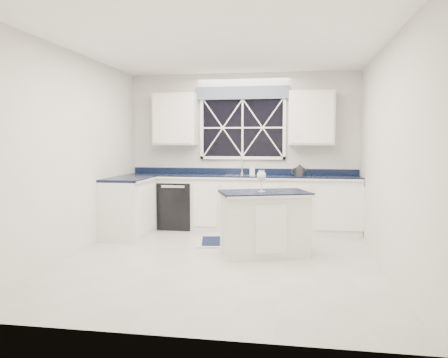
% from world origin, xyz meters
% --- Properties ---
extents(ground, '(4.50, 4.50, 0.00)m').
position_xyz_m(ground, '(0.00, 0.00, 0.00)').
color(ground, '#AEAFAA').
rests_on(ground, ground).
extents(back_wall, '(4.00, 0.10, 2.70)m').
position_xyz_m(back_wall, '(0.00, 2.25, 1.35)').
color(back_wall, beige).
rests_on(back_wall, ground).
extents(base_cabinets, '(3.99, 1.60, 0.90)m').
position_xyz_m(base_cabinets, '(-0.33, 1.78, 0.45)').
color(base_cabinets, white).
rests_on(base_cabinets, ground).
extents(countertop, '(3.98, 0.64, 0.04)m').
position_xyz_m(countertop, '(0.00, 1.95, 0.92)').
color(countertop, black).
rests_on(countertop, base_cabinets).
extents(dishwasher, '(0.60, 0.58, 0.82)m').
position_xyz_m(dishwasher, '(-1.10, 1.95, 0.41)').
color(dishwasher, black).
rests_on(dishwasher, ground).
extents(window, '(1.65, 0.09, 1.26)m').
position_xyz_m(window, '(0.00, 2.20, 1.83)').
color(window, black).
rests_on(window, ground).
extents(upper_cabinets, '(3.10, 0.34, 0.90)m').
position_xyz_m(upper_cabinets, '(0.00, 2.08, 1.90)').
color(upper_cabinets, white).
rests_on(upper_cabinets, ground).
extents(faucet, '(0.05, 0.20, 0.30)m').
position_xyz_m(faucet, '(0.00, 2.14, 1.10)').
color(faucet, silver).
rests_on(faucet, countertop).
extents(island, '(1.31, 1.03, 0.85)m').
position_xyz_m(island, '(0.52, 0.35, 0.43)').
color(island, white).
rests_on(island, ground).
extents(rug, '(1.37, 0.98, 0.02)m').
position_xyz_m(rug, '(0.10, 1.01, 0.01)').
color(rug, '#B5B5B0').
rests_on(rug, ground).
extents(kettle, '(0.27, 0.21, 0.20)m').
position_xyz_m(kettle, '(0.99, 1.95, 1.03)').
color(kettle, '#2C2C2F').
rests_on(kettle, countertop).
extents(wine_glass, '(0.12, 0.12, 0.28)m').
position_xyz_m(wine_glass, '(0.48, 0.32, 1.05)').
color(wine_glass, silver).
rests_on(wine_glass, island).
extents(soap_bottle, '(0.10, 0.10, 0.17)m').
position_xyz_m(soap_bottle, '(0.18, 2.13, 1.03)').
color(soap_bottle, silver).
rests_on(soap_bottle, countertop).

